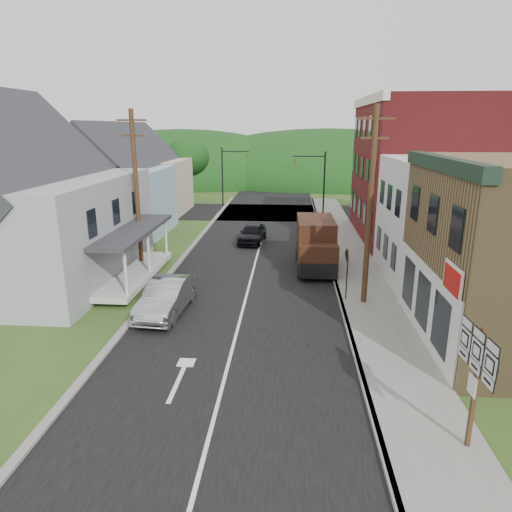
% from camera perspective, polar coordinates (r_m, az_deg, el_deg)
% --- Properties ---
extents(ground, '(120.00, 120.00, 0.00)m').
position_cam_1_polar(ground, '(18.81, -2.42, -9.54)').
color(ground, '#2D4719').
rests_on(ground, ground).
extents(road, '(9.00, 90.00, 0.02)m').
position_cam_1_polar(road, '(28.13, -0.07, -0.78)').
color(road, black).
rests_on(road, ground).
extents(cross_road, '(60.00, 9.00, 0.02)m').
position_cam_1_polar(cross_road, '(44.65, 1.59, 5.48)').
color(cross_road, black).
rests_on(cross_road, ground).
extents(sidewalk_right, '(2.80, 55.00, 0.15)m').
position_cam_1_polar(sidewalk_right, '(26.40, 12.47, -2.13)').
color(sidewalk_right, slate).
rests_on(sidewalk_right, ground).
extents(curb_right, '(0.20, 55.00, 0.15)m').
position_cam_1_polar(curb_right, '(26.24, 9.55, -2.08)').
color(curb_right, slate).
rests_on(curb_right, ground).
extents(curb_left, '(0.30, 55.00, 0.12)m').
position_cam_1_polar(curb_left, '(26.97, -10.31, -1.66)').
color(curb_left, slate).
rests_on(curb_left, ground).
extents(storefront_white, '(8.00, 7.00, 6.50)m').
position_cam_1_polar(storefront_white, '(26.51, 24.69, 3.95)').
color(storefront_white, silver).
rests_on(storefront_white, ground).
extents(storefront_red, '(8.00, 12.00, 10.00)m').
position_cam_1_polar(storefront_red, '(35.24, 19.79, 9.98)').
color(storefront_red, maroon).
rests_on(storefront_red, ground).
extents(house_gray, '(10.20, 12.24, 8.35)m').
position_cam_1_polar(house_gray, '(27.11, -27.15, 6.01)').
color(house_gray, gray).
rests_on(house_gray, ground).
extents(house_blue, '(7.14, 8.16, 7.28)m').
position_cam_1_polar(house_blue, '(36.56, -16.85, 8.34)').
color(house_blue, '#8CAEBF').
rests_on(house_blue, ground).
extents(house_cream, '(7.14, 8.16, 7.28)m').
position_cam_1_polar(house_cream, '(45.17, -13.40, 9.91)').
color(house_cream, beige).
rests_on(house_cream, ground).
extents(utility_pole_right, '(1.60, 0.26, 9.00)m').
position_cam_1_polar(utility_pole_right, '(20.95, 14.06, 6.03)').
color(utility_pole_right, '#472D19').
rests_on(utility_pole_right, ground).
extents(utility_pole_left, '(1.60, 0.26, 9.00)m').
position_cam_1_polar(utility_pole_left, '(26.51, -14.71, 7.98)').
color(utility_pole_left, '#472D19').
rests_on(utility_pole_left, ground).
extents(traffic_signal_right, '(2.87, 0.20, 6.00)m').
position_cam_1_polar(traffic_signal_right, '(40.66, 7.54, 9.67)').
color(traffic_signal_right, black).
rests_on(traffic_signal_right, ground).
extents(traffic_signal_left, '(2.87, 0.20, 6.00)m').
position_cam_1_polar(traffic_signal_left, '(47.98, -3.40, 10.72)').
color(traffic_signal_left, black).
rests_on(traffic_signal_left, ground).
extents(tree_left_b, '(4.80, 4.80, 6.94)m').
position_cam_1_polar(tree_left_b, '(34.73, -29.37, 8.62)').
color(tree_left_b, '#382616').
rests_on(tree_left_b, ground).
extents(tree_left_c, '(5.80, 5.80, 8.41)m').
position_cam_1_polar(tree_left_c, '(42.50, -25.97, 11.46)').
color(tree_left_c, '#382616').
rests_on(tree_left_c, ground).
extents(tree_left_d, '(4.80, 4.80, 6.94)m').
position_cam_1_polar(tree_left_d, '(50.20, -8.64, 12.09)').
color(tree_left_d, '#382616').
rests_on(tree_left_d, ground).
extents(forested_ridge, '(90.00, 30.00, 16.00)m').
position_cam_1_polar(forested_ridge, '(72.35, 2.67, 9.48)').
color(forested_ridge, '#123610').
rests_on(forested_ridge, ground).
extents(silver_sedan, '(1.93, 4.70, 1.51)m').
position_cam_1_polar(silver_sedan, '(20.76, -11.08, -5.07)').
color(silver_sedan, '#A7A7AB').
rests_on(silver_sedan, ground).
extents(dark_sedan, '(2.05, 4.18, 1.37)m').
position_cam_1_polar(dark_sedan, '(32.72, -0.47, 2.85)').
color(dark_sedan, black).
rests_on(dark_sedan, ground).
extents(delivery_van, '(2.24, 5.23, 2.91)m').
position_cam_1_polar(delivery_van, '(26.70, 7.48, 1.44)').
color(delivery_van, black).
rests_on(delivery_van, ground).
extents(route_sign_cluster, '(0.22, 1.89, 3.31)m').
position_cam_1_polar(route_sign_cluster, '(12.74, 25.79, -12.84)').
color(route_sign_cluster, '#472D19').
rests_on(route_sign_cluster, sidewalk_right).
extents(warning_sign, '(0.15, 0.70, 2.54)m').
position_cam_1_polar(warning_sign, '(21.75, 11.30, -1.26)').
color(warning_sign, black).
rests_on(warning_sign, sidewalk_right).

